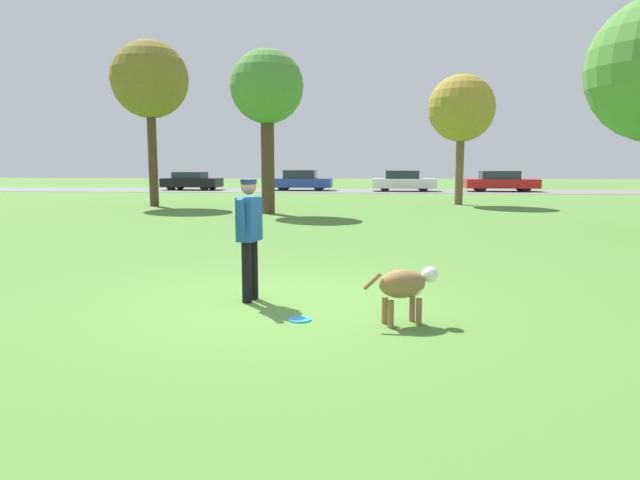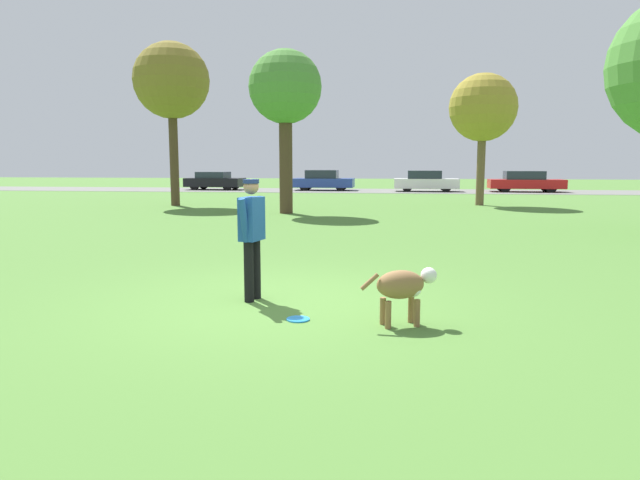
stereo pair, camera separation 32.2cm
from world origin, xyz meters
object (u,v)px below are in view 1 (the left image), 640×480
Objects in this scene: frisbee at (300,319)px; parked_car_white at (403,181)px; tree_far_right at (461,109)px; tree_mid_center at (267,90)px; tree_far_left at (150,81)px; dog at (405,285)px; parked_car_blue at (301,181)px; parked_car_red at (501,181)px; person at (249,230)px; parked_car_black at (192,181)px.

parked_car_white reaches higher than frisbee.
tree_far_right is 0.96× the size of tree_mid_center.
dog is at bearing -60.75° from tree_far_left.
frisbee is 19.81m from tree_far_left.
dog is 0.22× the size of parked_car_blue.
parked_car_blue reaches higher than parked_car_white.
tree_mid_center is 21.33m from parked_car_red.
tree_far_left is 15.83m from parked_car_blue.
tree_far_left is at bearing 37.06° from person.
person is at bearing 134.04° from dog.
tree_far_left is (-13.09, -2.03, 1.08)m from tree_far_right.
tree_far_left is (-7.64, 16.27, 4.27)m from person.
tree_far_right is 12.43m from parked_car_white.
parked_car_black reaches higher than frisbee.
parked_car_blue is at bearing 3.95° from parked_car_black.
tree_far_right is 15.47m from parked_car_blue.
frisbee is (-1.22, 0.05, -0.44)m from dog.
dog is at bearing -73.64° from tree_mid_center.
parked_car_black is at bearing 91.03° from dog.
tree_mid_center is 18.27m from parked_car_white.
frisbee is 33.46m from parked_car_black.
tree_far_left is 22.97m from parked_car_red.
tree_far_left is at bearing -140.33° from parked_car_red.
tree_far_left reaches higher than parked_car_red.
tree_far_left is at bearing -171.18° from tree_far_right.
parked_car_black is (-10.59, 30.57, -0.34)m from person.
tree_mid_center is at bearing -86.23° from parked_car_blue.
parked_car_blue is at bearing 17.63° from person.
tree_far_left reaches higher than person.
dog is 0.13× the size of tree_far_left.
tree_far_left reaches higher than tree_far_right.
tree_far_left is at bearing 98.52° from dog.
person is 0.41× the size of parked_car_black.
tree_mid_center is at bearing -146.00° from tree_far_right.
parked_car_red is at bearing 69.77° from tree_far_right.
person is 0.29× the size of tree_far_right.
person is 5.92× the size of frisbee.
dog is at bearing -103.29° from parked_car_red.
parked_car_red is at bearing -6.15° from person.
tree_far_right is 0.82× the size of tree_far_left.
parked_car_blue is at bearing 93.06° from tree_mid_center.
parked_car_black is 0.97× the size of parked_car_white.
tree_far_left is at bearing -129.28° from parked_car_white.
person is at bearing -106.58° from tree_far_right.
person is 1.51m from frisbee.
tree_mid_center reaches higher than parked_car_white.
frisbee is at bearing -78.26° from tree_mid_center.
parked_car_black is at bearing 31.00° from person.
tree_far_right is at bearing -34.62° from parked_car_black.
dog is 15.24m from tree_mid_center.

